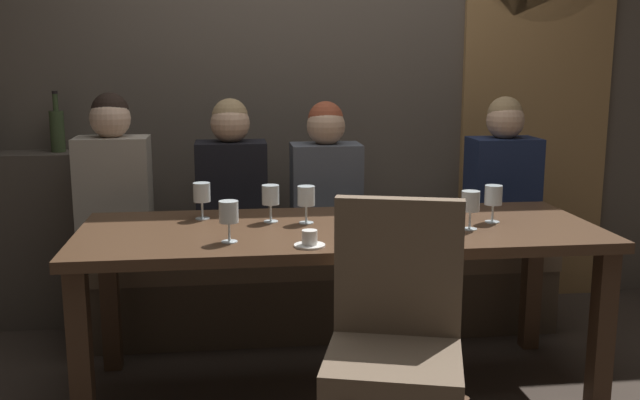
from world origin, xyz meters
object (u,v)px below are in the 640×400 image
diner_far_end (326,181)px  wine_glass_far_right (202,193)px  diner_bearded (232,181)px  wine_glass_center_back (494,196)px  wine_glass_near_right (271,197)px  espresso_cup (310,240)px  chair_near_side (395,327)px  wine_glass_center_front (306,197)px  wine_glass_far_left (229,213)px  banquette_bench (319,290)px  wine_glass_end_left (471,202)px  dessert_plate (382,236)px  wine_bottle_pale_label (57,130)px  diner_redhead (114,181)px  diner_near_end (503,175)px  dining_table (340,247)px

diner_far_end → wine_glass_far_right: bearing=-141.8°
diner_bearded → wine_glass_center_back: 1.35m
wine_glass_near_right → espresso_cup: bearing=-74.6°
chair_near_side → espresso_cup: size_ratio=8.17×
diner_far_end → wine_glass_center_front: size_ratio=4.76×
wine_glass_far_left → wine_glass_center_front: bearing=41.2°
banquette_bench → diner_far_end: diner_far_end is taller
chair_near_side → wine_glass_end_left: 0.81m
wine_glass_far_right → espresso_cup: 0.69m
chair_near_side → wine_glass_center_back: chair_near_side is taller
wine_glass_far_left → dessert_plate: size_ratio=0.86×
wine_glass_center_back → wine_glass_far_right: (-1.26, 0.23, 0.00)m
wine_bottle_pale_label → wine_glass_center_back: (2.05, -1.06, -0.21)m
wine_glass_center_front → wine_glass_end_left: size_ratio=1.00×
banquette_bench → wine_glass_center_back: (0.68, -0.70, 0.63)m
wine_glass_center_back → wine_glass_near_right: (-0.96, 0.13, -0.00)m
diner_far_end → wine_glass_center_back: bearing=-48.4°
wine_bottle_pale_label → wine_glass_near_right: size_ratio=1.99×
chair_near_side → dessert_plate: (0.05, 0.49, 0.20)m
diner_redhead → wine_glass_center_back: bearing=-22.3°
chair_near_side → wine_bottle_pale_label: 2.35m
banquette_bench → wine_glass_far_left: 1.20m
diner_far_end → wine_glass_center_back: (0.64, -0.72, 0.04)m
diner_bearded → wine_glass_far_right: 0.52m
diner_bearded → wine_glass_center_front: diner_bearded is taller
wine_glass_center_front → wine_glass_center_back: size_ratio=1.00×
chair_near_side → diner_far_end: bearing=91.7°
banquette_bench → wine_glass_far_left: wine_glass_far_left is taller
diner_near_end → wine_glass_center_back: 0.78m
banquette_bench → wine_glass_near_right: bearing=-116.6°
wine_glass_center_back → espresso_cup: bearing=-159.7°
wine_glass_near_right → dessert_plate: size_ratio=0.86×
diner_near_end → wine_glass_center_front: 1.29m
dining_table → espresso_cup: 0.37m
diner_near_end → chair_near_side: bearing=-122.6°
diner_far_end → wine_glass_end_left: diner_far_end is taller
wine_glass_center_front → wine_glass_near_right: (-0.15, 0.04, -0.00)m
dining_table → wine_bottle_pale_label: wine_bottle_pale_label is taller
banquette_bench → wine_glass_near_right: 0.89m
diner_bearded → diner_far_end: diner_bearded is taller
diner_bearded → wine_glass_far_right: size_ratio=4.86×
diner_redhead → wine_glass_center_front: diner_redhead is taller
diner_near_end → espresso_cup: 1.55m
diner_near_end → wine_glass_far_left: 1.73m
banquette_bench → wine_glass_end_left: 1.16m
banquette_bench → diner_far_end: size_ratio=3.20×
diner_bearded → wine_bottle_pale_label: 1.01m
wine_glass_end_left → wine_glass_near_right: same height
banquette_bench → wine_glass_far_right: 0.98m
chair_near_side → wine_glass_far_right: size_ratio=5.98×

